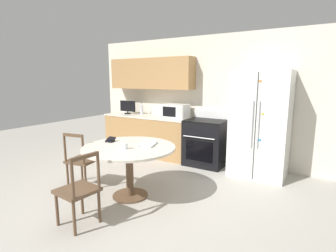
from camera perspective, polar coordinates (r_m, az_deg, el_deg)
The scene contains 14 objects.
ground_plane at distance 3.84m, azimuth -10.47°, elevation -16.69°, with size 14.00×14.00×0.00m, color #B2ADA3.
back_wall at distance 5.75m, azimuth 4.28°, elevation 7.39°, with size 5.20×0.44×2.60m.
kitchen_counter at distance 6.07m, azimuth -4.35°, elevation -1.90°, with size 2.11×0.64×0.90m.
refrigerator at distance 4.90m, azimuth 19.45°, elevation 0.37°, with size 0.95×0.76×1.87m.
oven_range at distance 5.34m, azimuth 8.24°, elevation -3.48°, with size 0.78×0.68×1.08m.
microwave at distance 5.62m, azimuth 1.64°, elevation 3.30°, with size 0.54×0.37×0.29m.
countertop_tv at distance 6.33m, azimuth -8.76°, elevation 4.18°, with size 0.42×0.16×0.31m.
counter_bottle at distance 6.20m, azimuth -5.75°, elevation 3.52°, with size 0.07×0.07×0.28m.
dining_table at distance 3.86m, azimuth -8.44°, elevation -6.26°, with size 1.35×1.35×0.77m.
dining_chair_near at distance 3.33m, azimuth -18.86°, elevation -13.16°, with size 0.46×0.46×0.90m.
dining_chair_left at distance 4.47m, azimuth -18.31°, elevation -7.11°, with size 0.49×0.49×0.90m.
candle_glass at distance 3.69m, azimuth -9.30°, elevation -4.42°, with size 0.08×0.08×0.09m.
wallet at distance 4.16m, azimuth -12.40°, elevation -2.99°, with size 0.13×0.14×0.07m.
mail_stack at distance 3.88m, azimuth -4.42°, elevation -3.96°, with size 0.30×0.35×0.02m.
Camera 1 is at (2.33, -2.52, 1.73)m, focal length 28.00 mm.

